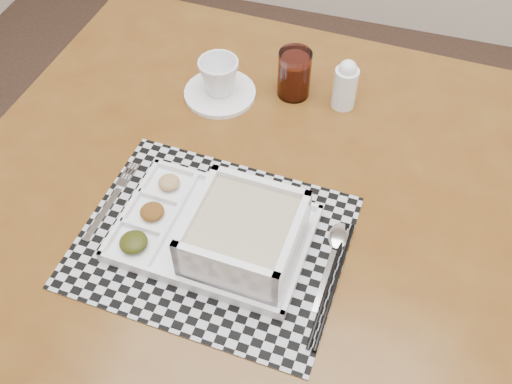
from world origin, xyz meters
TOP-DOWN VIEW (x-y plane):
  - dining_table at (-0.88, 0.78)m, footprint 1.07×1.07m
  - placemat at (-0.88, 0.65)m, footprint 0.46×0.37m
  - serving_tray at (-0.84, 0.65)m, footprint 0.33×0.23m
  - fork at (-1.08, 0.68)m, footprint 0.03×0.19m
  - spoon at (-0.68, 0.71)m, footprint 0.04×0.18m
  - chopsticks at (-0.67, 0.63)m, footprint 0.03×0.24m
  - saucer at (-0.99, 1.01)m, footprint 0.15×0.15m
  - cup at (-0.99, 1.01)m, footprint 0.09×0.09m
  - juice_glass at (-0.85, 1.06)m, footprint 0.07×0.07m
  - creamer_bottle at (-0.74, 1.05)m, footprint 0.05×0.05m

SIDE VIEW (x-z plane):
  - dining_table at x=-0.88m, z-range 0.31..1.08m
  - placemat at x=-0.88m, z-range 0.77..0.77m
  - fork at x=-1.08m, z-range 0.77..0.78m
  - saucer at x=-0.99m, z-range 0.77..0.78m
  - spoon at x=-0.68m, z-range 0.77..0.78m
  - chopsticks at x=-0.67m, z-range 0.77..0.78m
  - serving_tray at x=-0.84m, z-range 0.76..0.86m
  - juice_glass at x=-0.85m, z-range 0.77..0.87m
  - cup at x=-0.99m, z-range 0.78..0.86m
  - creamer_bottle at x=-0.74m, z-range 0.77..0.88m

